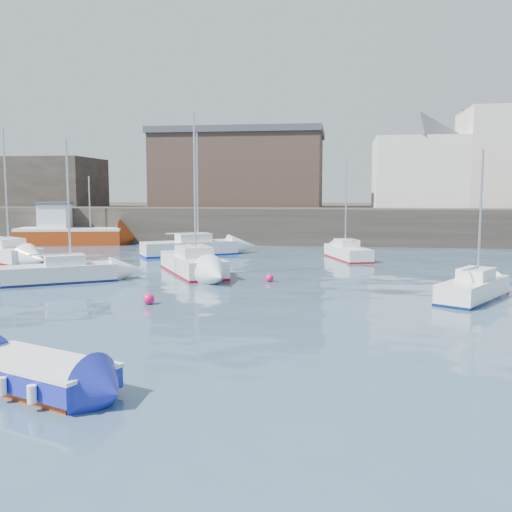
# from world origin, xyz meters

# --- Properties ---
(water) EXTENTS (220.00, 220.00, 0.00)m
(water) POSITION_xyz_m (0.00, 0.00, 0.00)
(water) COLOR #2D4760
(water) RESTS_ON ground
(quay_wall) EXTENTS (90.00, 5.00, 3.00)m
(quay_wall) POSITION_xyz_m (0.00, 35.00, 1.50)
(quay_wall) COLOR #28231E
(quay_wall) RESTS_ON ground
(land_strip) EXTENTS (90.00, 32.00, 2.80)m
(land_strip) POSITION_xyz_m (0.00, 53.00, 1.40)
(land_strip) COLOR #28231E
(land_strip) RESTS_ON ground
(bldg_east_d) EXTENTS (11.14, 11.14, 8.95)m
(bldg_east_d) POSITION_xyz_m (11.00, 41.50, 7.36)
(bldg_east_d) COLOR white
(bldg_east_d) RESTS_ON land_strip
(warehouse) EXTENTS (16.40, 10.40, 7.60)m
(warehouse) POSITION_xyz_m (-6.00, 43.00, 6.62)
(warehouse) COLOR #3D2D26
(warehouse) RESTS_ON land_strip
(bldg_west) EXTENTS (14.00, 8.00, 5.00)m
(bldg_west) POSITION_xyz_m (-28.00, 42.00, 5.30)
(bldg_west) COLOR #353028
(bldg_west) RESTS_ON land_strip
(blue_dinghy) EXTENTS (4.07, 2.90, 0.71)m
(blue_dinghy) POSITION_xyz_m (-2.94, -2.00, 0.40)
(blue_dinghy) COLOR #942F0C
(blue_dinghy) RESTS_ON ground
(fishing_boat) EXTENTS (9.05, 4.89, 5.68)m
(fishing_boat) POSITION_xyz_m (-18.74, 31.44, 1.10)
(fishing_boat) COLOR #942F0C
(fishing_boat) RESTS_ON ground
(sailboat_a) EXTENTS (5.45, 4.30, 6.97)m
(sailboat_a) POSITION_xyz_m (-9.72, 12.39, 0.49)
(sailboat_a) COLOR white
(sailboat_a) RESTS_ON ground
(sailboat_b) EXTENTS (5.06, 6.75, 8.45)m
(sailboat_b) POSITION_xyz_m (-4.06, 16.23, 0.55)
(sailboat_b) COLOR white
(sailboat_b) RESTS_ON ground
(sailboat_c) EXTENTS (3.75, 4.73, 6.13)m
(sailboat_c) POSITION_xyz_m (9.22, 10.55, 0.47)
(sailboat_c) COLOR white
(sailboat_c) RESTS_ON ground
(sailboat_e) EXTENTS (6.51, 5.32, 8.31)m
(sailboat_e) POSITION_xyz_m (-17.27, 19.86, 0.54)
(sailboat_e) COLOR white
(sailboat_e) RESTS_ON ground
(sailboat_f) EXTENTS (3.21, 5.34, 6.62)m
(sailboat_f) POSITION_xyz_m (4.35, 24.11, 0.47)
(sailboat_f) COLOR white
(sailboat_f) RESTS_ON ground
(sailboat_h) EXTENTS (6.66, 5.24, 8.42)m
(sailboat_h) POSITION_xyz_m (-6.51, 24.91, 0.55)
(sailboat_h) COLOR white
(sailboat_h) RESTS_ON ground
(buoy_near) EXTENTS (0.45, 0.45, 0.45)m
(buoy_near) POSITION_xyz_m (-3.68, 7.80, 0.00)
(buoy_near) COLOR #E4145B
(buoy_near) RESTS_ON ground
(buoy_mid) EXTENTS (0.34, 0.34, 0.34)m
(buoy_mid) POSITION_xyz_m (9.27, 10.86, 0.00)
(buoy_mid) COLOR #E4145B
(buoy_mid) RESTS_ON ground
(buoy_far) EXTENTS (0.40, 0.40, 0.40)m
(buoy_far) POSITION_xyz_m (0.38, 14.07, 0.00)
(buoy_far) COLOR #E4145B
(buoy_far) RESTS_ON ground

